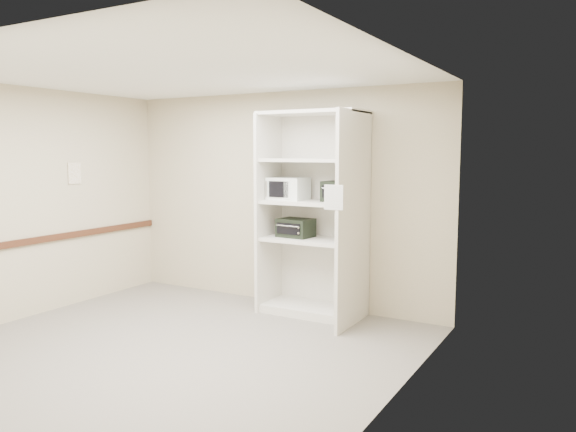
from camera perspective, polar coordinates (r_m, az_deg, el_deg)
The scene contains 12 objects.
floor at distance 5.88m, azimuth -10.97°, elevation -12.92°, with size 4.50×4.00×0.01m, color slate.
ceiling at distance 5.60m, azimuth -11.59°, elevation 14.14°, with size 4.50×4.00×0.01m, color white.
wall_back at distance 7.20m, azimuth -0.80°, elevation 1.78°, with size 4.50×0.02×2.70m, color #BEAA92.
wall_left at distance 7.25m, azimuth -24.83°, elevation 1.21°, with size 0.02×4.00×2.70m, color #BEAA92.
wall_right at distance 4.45m, azimuth 11.19°, elevation -1.28°, with size 0.02×4.00×2.70m, color #BEAA92.
shelving_unit at distance 6.65m, azimuth 2.85°, elevation -0.52°, with size 1.24×0.92×2.42m.
microwave at distance 6.82m, azimuth 0.03°, elevation 2.80°, with size 0.44×0.34×0.27m, color white.
toaster_oven_upper at distance 6.53m, azimuth 5.51°, elevation 2.49°, with size 0.41×0.31×0.24m, color black.
toaster_oven_lower at distance 6.80m, azimuth 0.79°, elevation -1.20°, with size 0.40×0.30×0.22m, color black.
paper_sign at distance 5.82m, azimuth 4.66°, elevation 1.89°, with size 0.20×0.01×0.26m, color white.
chair_rail at distance 7.29m, azimuth -24.56°, elevation -2.32°, with size 0.04×3.98×0.08m, color #3F2012.
wall_poster at distance 7.62m, azimuth -20.87°, elevation 4.09°, with size 0.01×0.19×0.27m, color white.
Camera 1 is at (3.64, -4.19, 1.94)m, focal length 35.00 mm.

